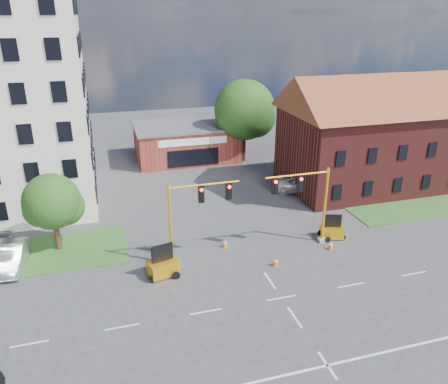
# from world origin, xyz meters

# --- Properties ---
(ground) EXTENTS (120.00, 120.00, 0.00)m
(ground) POSITION_xyz_m (0.00, 0.00, 0.00)
(ground) COLOR #3C3C3E
(ground) RESTS_ON ground
(grass_verge_ne) EXTENTS (14.00, 4.00, 0.08)m
(grass_verge_ne) POSITION_xyz_m (18.00, 9.00, 0.04)
(grass_verge_ne) COLOR #285921
(grass_verge_ne) RESTS_ON ground
(lane_markings) EXTENTS (60.00, 36.00, 0.01)m
(lane_markings) POSITION_xyz_m (0.00, -3.00, 0.01)
(lane_markings) COLOR white
(lane_markings) RESTS_ON ground
(brick_shop) EXTENTS (12.40, 8.40, 4.30)m
(brick_shop) POSITION_xyz_m (0.00, 29.98, 2.16)
(brick_shop) COLOR maroon
(brick_shop) RESTS_ON ground
(townhouse_row) EXTENTS (21.00, 11.00, 11.50)m
(townhouse_row) POSITION_xyz_m (18.00, 16.00, 5.93)
(townhouse_row) COLOR #551C19
(townhouse_row) RESTS_ON ground
(tree_large) EXTENTS (7.47, 7.11, 9.82)m
(tree_large) POSITION_xyz_m (6.86, 27.08, 6.00)
(tree_large) COLOR #352513
(tree_large) RESTS_ON ground
(tree_nw_front) EXTENTS (4.38, 4.17, 6.10)m
(tree_nw_front) POSITION_xyz_m (-13.79, 10.58, 3.84)
(tree_nw_front) COLOR #352513
(tree_nw_front) RESTS_ON ground
(signal_mast_west) EXTENTS (5.30, 0.60, 6.20)m
(signal_mast_west) POSITION_xyz_m (-4.36, 6.00, 3.92)
(signal_mast_west) COLOR gray
(signal_mast_west) RESTS_ON ground
(signal_mast_east) EXTENTS (5.30, 0.60, 6.20)m
(signal_mast_east) POSITION_xyz_m (4.36, 6.00, 3.92)
(signal_mast_east) COLOR gray
(signal_mast_east) RESTS_ON ground
(trailer_west) EXTENTS (2.28, 1.81, 2.28)m
(trailer_west) POSITION_xyz_m (-6.85, 4.71, 0.71)
(trailer_west) COLOR #EAA913
(trailer_west) RESTS_ON ground
(trailer_east) EXTENTS (1.99, 1.61, 1.97)m
(trailer_east) POSITION_xyz_m (7.04, 6.32, 0.62)
(trailer_east) COLOR #EAA913
(trailer_east) RESTS_ON ground
(cone_a) EXTENTS (0.40, 0.40, 0.70)m
(cone_a) POSITION_xyz_m (-6.08, 4.98, 0.34)
(cone_a) COLOR orange
(cone_a) RESTS_ON ground
(cone_b) EXTENTS (0.40, 0.40, 0.70)m
(cone_b) POSITION_xyz_m (-1.66, 7.24, 0.34)
(cone_b) COLOR orange
(cone_b) RESTS_ON ground
(cone_c) EXTENTS (0.40, 0.40, 0.70)m
(cone_c) POSITION_xyz_m (1.07, 3.63, 0.34)
(cone_c) COLOR orange
(cone_c) RESTS_ON ground
(cone_d) EXTENTS (0.40, 0.40, 0.70)m
(cone_d) POSITION_xyz_m (6.05, 4.67, 0.34)
(cone_d) COLOR orange
(cone_d) RESTS_ON ground
(pickup_white) EXTENTS (6.63, 4.73, 1.68)m
(pickup_white) POSITION_xyz_m (9.20, 16.00, 0.84)
(pickup_white) COLOR silver
(pickup_white) RESTS_ON ground
(sedan_silver_front) EXTENTS (1.95, 4.86, 1.57)m
(sedan_silver_front) POSITION_xyz_m (-17.01, 8.81, 0.78)
(sedan_silver_front) COLOR #A1A4A8
(sedan_silver_front) RESTS_ON ground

